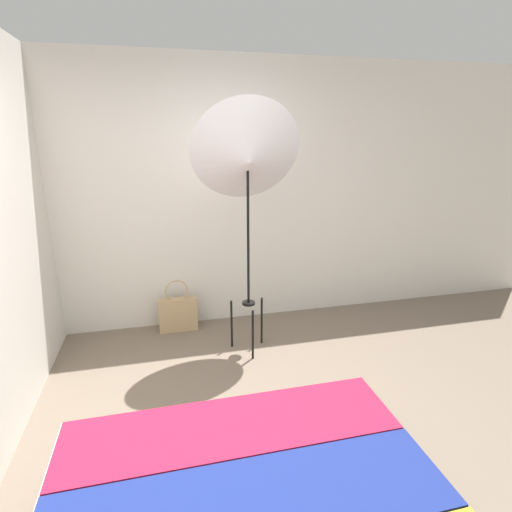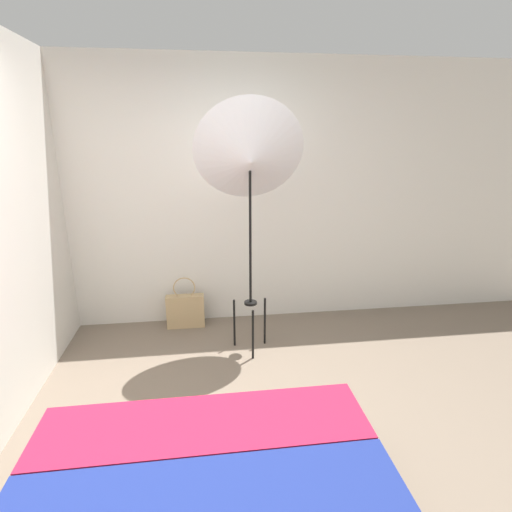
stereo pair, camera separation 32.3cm
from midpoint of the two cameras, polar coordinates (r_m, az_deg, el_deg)
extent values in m
plane|color=#756656|center=(2.62, -1.61, -29.55)|extent=(14.00, 14.00, 0.00)
cube|color=silver|center=(3.97, -5.01, 8.38)|extent=(8.00, 0.05, 2.60)
cube|color=silver|center=(3.08, -29.88, 3.56)|extent=(0.05, 8.00, 2.60)
cube|color=navy|center=(1.94, -1.69, -31.82)|extent=(1.71, 0.45, 0.04)
cube|color=#B21938|center=(2.26, -2.98, -23.08)|extent=(1.71, 0.45, 0.04)
cylinder|color=black|center=(3.52, 2.23, -11.25)|extent=(0.02, 0.02, 0.46)
cylinder|color=black|center=(3.72, -0.60, -9.60)|extent=(0.02, 0.02, 0.46)
cylinder|color=black|center=(3.76, 3.76, -9.32)|extent=(0.02, 0.02, 0.46)
cylinder|color=black|center=(3.56, 1.83, -6.75)|extent=(0.11, 0.11, 0.02)
cylinder|color=black|center=(3.36, 1.93, 3.18)|extent=(0.02, 0.02, 1.27)
cone|color=silver|center=(3.26, 2.05, 14.03)|extent=(0.91, 0.58, 0.90)
cube|color=tan|center=(4.12, -7.82, -7.87)|extent=(0.38, 0.10, 0.34)
torus|color=tan|center=(4.02, -7.97, -4.57)|extent=(0.22, 0.01, 0.22)
camera|label=1|loc=(0.16, -87.14, 0.89)|focal=28.00mm
camera|label=2|loc=(0.16, 92.86, -0.89)|focal=28.00mm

